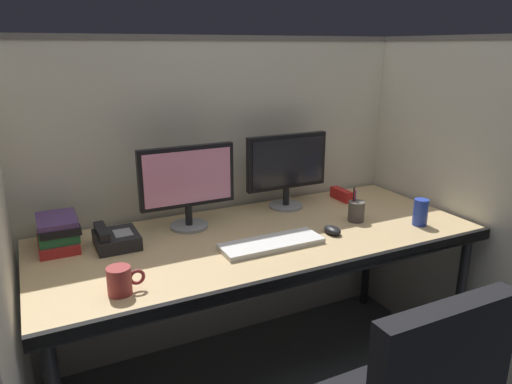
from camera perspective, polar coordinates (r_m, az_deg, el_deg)
name	(u,v)px	position (r m, az deg, el deg)	size (l,w,h in m)	color
cubicle_partition_rear	(222,196)	(2.44, -4.11, -0.48)	(2.21, 0.06, 1.57)	beige
cubicle_partition_left	(3,282)	(1.78, -28.15, -9.53)	(0.06, 1.41, 1.57)	beige
cubicle_partition_right	(446,199)	(2.57, 21.90, -0.78)	(0.06, 1.41, 1.57)	beige
desk	(262,246)	(2.08, 0.76, -6.50)	(1.90, 0.80, 0.74)	tan
monitor_left	(187,182)	(2.10, -8.24, 1.25)	(0.43, 0.17, 0.37)	gray
monitor_right	(287,166)	(2.36, 3.72, 3.13)	(0.43, 0.17, 0.37)	gray
keyboard_main	(272,244)	(1.96, 1.88, -6.20)	(0.43, 0.15, 0.02)	silver
computer_mouse	(332,230)	(2.10, 9.16, -4.53)	(0.06, 0.10, 0.04)	black
coffee_mug	(120,281)	(1.65, -15.99, -10.19)	(0.13, 0.08, 0.09)	#993333
pen_cup	(356,211)	(2.26, 11.95, -2.26)	(0.08, 0.08, 0.16)	#4C4742
book_stack	(58,233)	(2.08, -22.68, -4.53)	(0.16, 0.23, 0.13)	#B22626
desk_phone	(115,239)	(2.03, -16.57, -5.40)	(0.17, 0.19, 0.09)	black
red_stapler	(341,195)	(2.57, 10.23, -0.30)	(0.04, 0.15, 0.06)	red
soda_can	(420,212)	(2.29, 19.15, -2.31)	(0.07, 0.07, 0.12)	#263FB2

